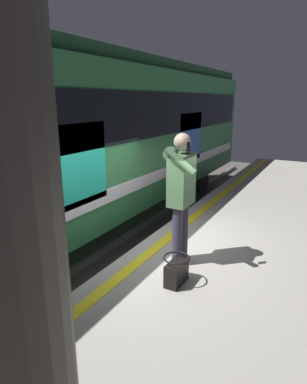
# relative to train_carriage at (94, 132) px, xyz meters

# --- Properties ---
(ground_plane) EXTENTS (25.87, 25.87, 0.00)m
(ground_plane) POSITION_rel_train_carriage_xyz_m (1.70, 2.24, -2.49)
(ground_plane) COLOR #4C4742
(platform) EXTENTS (17.24, 3.91, 1.03)m
(platform) POSITION_rel_train_carriage_xyz_m (1.70, 4.20, -1.98)
(platform) COLOR #9E998E
(platform) RESTS_ON ground
(safety_line) EXTENTS (16.90, 0.16, 0.01)m
(safety_line) POSITION_rel_train_carriage_xyz_m (1.70, 2.54, -1.46)
(safety_line) COLOR yellow
(safety_line) RESTS_ON platform
(track_rail_near) EXTENTS (22.42, 0.08, 0.16)m
(track_rail_near) POSITION_rel_train_carriage_xyz_m (1.70, 0.71, -2.41)
(track_rail_near) COLOR slate
(track_rail_near) RESTS_ON ground
(track_rail_far) EXTENTS (22.42, 0.08, 0.16)m
(track_rail_far) POSITION_rel_train_carriage_xyz_m (1.70, -0.72, -2.41)
(track_rail_far) COLOR slate
(track_rail_far) RESTS_ON ground
(train_carriage) EXTENTS (12.35, 2.85, 3.91)m
(train_carriage) POSITION_rel_train_carriage_xyz_m (0.00, 0.00, 0.00)
(train_carriage) COLOR #2D723F
(train_carriage) RESTS_ON ground
(passenger) EXTENTS (0.57, 0.55, 1.77)m
(passenger) POSITION_rel_train_carriage_xyz_m (1.98, 3.03, -0.42)
(passenger) COLOR #383347
(passenger) RESTS_ON platform
(handbag) EXTENTS (0.36, 0.33, 0.35)m
(handbag) POSITION_rel_train_carriage_xyz_m (2.49, 3.23, -1.30)
(handbag) COLOR black
(handbag) RESTS_ON platform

